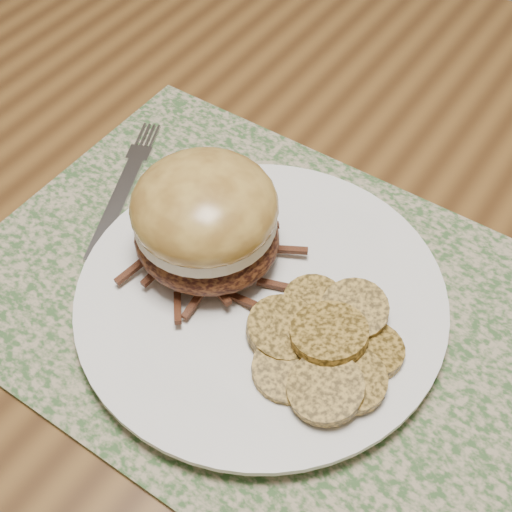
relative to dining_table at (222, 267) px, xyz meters
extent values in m
cube|color=brown|center=(0.00, 0.00, 0.06)|extent=(1.50, 0.90, 0.04)
cylinder|color=brown|center=(-0.69, 0.39, -0.32)|extent=(0.06, 0.06, 0.71)
cube|color=#38592E|center=(0.09, -0.06, 0.08)|extent=(0.45, 0.33, 0.00)
cylinder|color=white|center=(0.09, -0.07, 0.09)|extent=(0.26, 0.26, 0.02)
ellipsoid|color=black|center=(0.03, -0.06, 0.12)|extent=(0.12, 0.11, 0.04)
cylinder|color=beige|center=(0.03, -0.06, 0.14)|extent=(0.11, 0.11, 0.01)
ellipsoid|color=#AC8538|center=(0.03, -0.06, 0.15)|extent=(0.11, 0.11, 0.06)
cylinder|color=#A47D30|center=(0.13, -0.05, 0.10)|extent=(0.06, 0.06, 0.01)
cylinder|color=#A47D30|center=(0.16, -0.05, 0.11)|extent=(0.07, 0.07, 0.02)
cylinder|color=#A47D30|center=(0.18, -0.07, 0.10)|extent=(0.07, 0.07, 0.02)
cylinder|color=#A47D30|center=(0.12, -0.09, 0.11)|extent=(0.06, 0.06, 0.02)
cylinder|color=#A47D30|center=(0.15, -0.08, 0.11)|extent=(0.07, 0.07, 0.02)
cylinder|color=#A47D30|center=(0.18, -0.10, 0.11)|extent=(0.06, 0.06, 0.01)
cylinder|color=#A47D30|center=(0.14, -0.11, 0.10)|extent=(0.06, 0.06, 0.02)
cylinder|color=#A47D30|center=(0.17, -0.11, 0.11)|extent=(0.06, 0.06, 0.02)
cube|color=#B0B0B7|center=(-0.07, -0.05, 0.09)|extent=(0.06, 0.11, 0.00)
cube|color=#B0B0B7|center=(-0.10, 0.01, 0.09)|extent=(0.03, 0.02, 0.00)
camera|label=1|loc=(0.26, -0.33, 0.53)|focal=50.00mm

